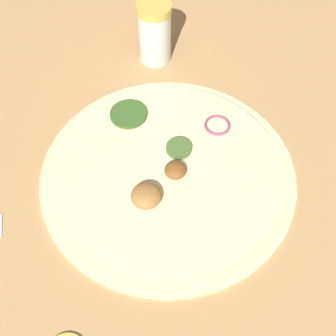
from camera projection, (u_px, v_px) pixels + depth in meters
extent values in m
plane|color=tan|center=(168.00, 176.00, 0.64)|extent=(3.00, 3.00, 0.00)
cylinder|color=beige|center=(168.00, 174.00, 0.64)|extent=(0.35, 0.35, 0.01)
cylinder|color=beige|center=(168.00, 171.00, 0.63)|extent=(0.31, 0.31, 0.00)
ellipsoid|color=brown|center=(174.00, 173.00, 0.62)|extent=(0.03, 0.03, 0.01)
ellipsoid|color=#996633|center=(146.00, 196.00, 0.60)|extent=(0.04, 0.04, 0.02)
cylinder|color=#47662D|center=(181.00, 149.00, 0.65)|extent=(0.04, 0.04, 0.01)
torus|color=#934266|center=(217.00, 125.00, 0.67)|extent=(0.04, 0.04, 0.00)
cylinder|color=#385B23|center=(128.00, 114.00, 0.69)|extent=(0.05, 0.05, 0.01)
cylinder|color=silver|center=(155.00, 35.00, 0.74)|extent=(0.05, 0.05, 0.09)
cylinder|color=gold|center=(154.00, 8.00, 0.70)|extent=(0.05, 0.05, 0.01)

